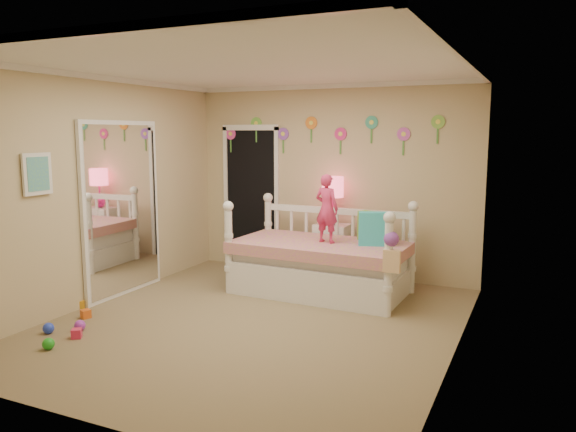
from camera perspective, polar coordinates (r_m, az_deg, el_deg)
The scene contains 18 objects.
floor at distance 5.91m, azimuth -3.37°, elevation -10.85°, with size 4.00×4.50×0.01m, color #7F684C.
ceiling at distance 5.61m, azimuth -3.61°, elevation 15.05°, with size 4.00×4.50×0.01m, color white.
back_wall at distance 7.66m, azimuth 4.48°, elevation 3.56°, with size 4.00×0.01×2.60m, color tan.
left_wall at distance 6.79m, azimuth -18.56°, elevation 2.50°, with size 0.01×4.50×2.60m, color tan.
right_wall at distance 5.00m, azimuth 17.17°, elevation 0.56°, with size 0.01×4.50×2.60m, color tan.
crown_molding at distance 5.61m, azimuth -3.61°, elevation 14.75°, with size 4.00×4.50×0.06m, color white, non-canonical shape.
daybed at distance 6.84m, azimuth 3.32°, elevation -3.17°, with size 2.12×1.14×1.15m, color white, non-canonical shape.
pillow_turquoise at distance 6.64m, azimuth 8.93°, elevation -1.31°, with size 0.40×0.14×0.40m, color teal.
pillow_lime at distance 6.90m, azimuth 8.64°, elevation -1.08°, with size 0.38×0.14×0.36m, color #71BD39.
child at distance 6.71m, azimuth 3.97°, elevation 0.77°, with size 0.30×0.20×0.83m, color #D63061.
nightstand at distance 7.58m, azimuth 4.50°, elevation -3.61°, with size 0.44×0.34×0.74m, color white.
table_lamp at distance 7.45m, azimuth 4.57°, elevation 2.37°, with size 0.29×0.29×0.64m.
closet_doorway at distance 8.19m, azimuth -3.81°, elevation 2.02°, with size 0.90×0.04×2.07m, color black.
flower_decals at distance 7.66m, azimuth 3.87°, elevation 8.36°, with size 3.40×0.02×0.50m, color #B2668C, non-canonical shape.
mirror_closet at distance 7.01m, azimuth -16.55°, elevation 0.71°, with size 0.07×1.30×2.10m, color white.
wall_picture at distance 6.12m, azimuth -24.23°, elevation 3.94°, with size 0.05×0.34×0.42m, color white.
hanging_bag at distance 5.98m, azimuth 10.42°, elevation -3.76°, with size 0.20×0.16×0.36m, color beige, non-canonical shape.
toy_scatter at distance 6.26m, azimuth -20.48°, elevation -9.76°, with size 0.80×1.30×0.11m, color #996666, non-canonical shape.
Camera 1 is at (2.63, -4.92, 1.96)m, focal length 34.84 mm.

